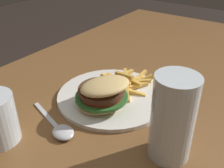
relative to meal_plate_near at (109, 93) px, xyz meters
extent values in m
cube|color=brown|center=(0.00, 0.25, -0.04)|extent=(1.66, 1.28, 0.03)
cylinder|color=brown|center=(-0.76, -0.32, -0.40)|extent=(0.07, 0.07, 0.69)
cylinder|color=white|center=(-0.02, -0.01, -0.02)|extent=(0.28, 0.28, 0.01)
ellipsoid|color=#DBB770|center=(0.03, 0.00, -0.01)|extent=(0.14, 0.13, 0.02)
cylinder|color=#2D6628|center=(0.03, 0.00, 0.01)|extent=(0.15, 0.15, 0.01)
cylinder|color=red|center=(0.03, 0.00, 0.01)|extent=(0.12, 0.12, 0.01)
cylinder|color=#4C2D1E|center=(0.03, 0.00, 0.02)|extent=(0.13, 0.13, 0.01)
ellipsoid|color=#DBB770|center=(0.03, 0.01, 0.04)|extent=(0.14, 0.13, 0.04)
cube|color=gold|center=(-0.10, 0.03, -0.01)|extent=(0.05, 0.05, 0.01)
cube|color=gold|center=(-0.04, -0.01, 0.00)|extent=(0.06, 0.06, 0.02)
cube|color=gold|center=(-0.06, -0.02, 0.00)|extent=(0.02, 0.08, 0.03)
cube|color=gold|center=(-0.13, 0.02, -0.01)|extent=(0.05, 0.05, 0.02)
cube|color=gold|center=(-0.05, 0.04, -0.01)|extent=(0.03, 0.07, 0.02)
cube|color=gold|center=(-0.09, 0.01, 0.00)|extent=(0.02, 0.07, 0.01)
cube|color=gold|center=(-0.08, 0.03, -0.01)|extent=(0.07, 0.04, 0.01)
cube|color=gold|center=(-0.13, 0.01, -0.01)|extent=(0.09, 0.02, 0.01)
cube|color=gold|center=(-0.04, 0.02, -0.01)|extent=(0.07, 0.05, 0.02)
cube|color=gold|center=(-0.07, -0.01, 0.00)|extent=(0.08, 0.05, 0.03)
cube|color=gold|center=(-0.07, -0.03, 0.00)|extent=(0.03, 0.06, 0.01)
cube|color=gold|center=(-0.08, 0.00, 0.02)|extent=(0.02, 0.07, 0.02)
cube|color=gold|center=(-0.11, -0.02, 0.00)|extent=(0.06, 0.04, 0.01)
cube|color=gold|center=(-0.06, -0.02, 0.00)|extent=(0.03, 0.09, 0.02)
cube|color=gold|center=(-0.12, -0.03, -0.01)|extent=(0.06, 0.02, 0.01)
cube|color=gold|center=(-0.11, 0.02, -0.01)|extent=(0.07, 0.06, 0.03)
cube|color=gold|center=(-0.08, -0.01, 0.00)|extent=(0.06, 0.04, 0.03)
cube|color=gold|center=(-0.12, 0.02, -0.01)|extent=(0.07, 0.02, 0.03)
cube|color=gold|center=(-0.03, -0.03, -0.01)|extent=(0.07, 0.02, 0.01)
cube|color=gold|center=(-0.08, 0.00, 0.00)|extent=(0.07, 0.03, 0.01)
cylinder|color=silver|center=(0.07, 0.19, 0.06)|extent=(0.08, 0.08, 0.17)
cylinder|color=#B26B19|center=(0.07, 0.19, 0.04)|extent=(0.07, 0.07, 0.13)
ellipsoid|color=silver|center=(0.15, -0.01, -0.02)|extent=(0.06, 0.06, 0.01)
cube|color=silver|center=(0.13, -0.08, -0.02)|extent=(0.05, 0.12, 0.00)
camera|label=1|loc=(0.44, 0.31, 0.34)|focal=42.00mm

